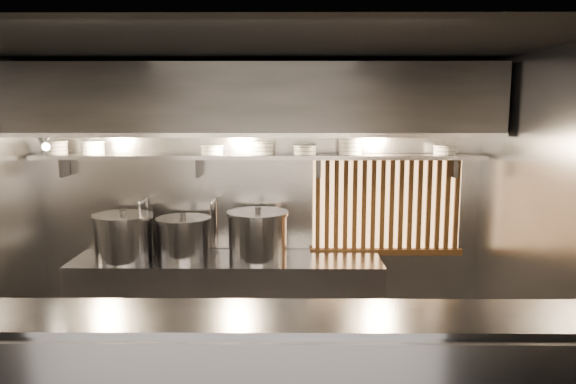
{
  "coord_description": "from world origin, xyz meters",
  "views": [
    {
      "loc": [
        0.34,
        -4.18,
        2.37
      ],
      "look_at": [
        0.3,
        0.55,
        1.65
      ],
      "focal_mm": 35.0,
      "sensor_mm": 36.0,
      "label": 1
    }
  ],
  "objects_px": {
    "stock_pot_mid": "(183,237)",
    "stock_pot_right": "(258,235)",
    "pendant_bulb": "(247,149)",
    "stock_pot_left": "(124,237)",
    "heat_lamp": "(44,140)"
  },
  "relations": [
    {
      "from": "stock_pot_left",
      "to": "pendant_bulb",
      "type": "bearing_deg",
      "value": 5.07
    },
    {
      "from": "heat_lamp",
      "to": "stock_pot_right",
      "type": "distance_m",
      "value": 2.14
    },
    {
      "from": "heat_lamp",
      "to": "stock_pot_mid",
      "type": "height_order",
      "value": "heat_lamp"
    },
    {
      "from": "stock_pot_left",
      "to": "stock_pot_right",
      "type": "bearing_deg",
      "value": 1.55
    },
    {
      "from": "stock_pot_left",
      "to": "stock_pot_right",
      "type": "relative_size",
      "value": 0.94
    },
    {
      "from": "heat_lamp",
      "to": "pendant_bulb",
      "type": "relative_size",
      "value": 1.87
    },
    {
      "from": "pendant_bulb",
      "to": "stock_pot_right",
      "type": "height_order",
      "value": "pendant_bulb"
    },
    {
      "from": "stock_pot_left",
      "to": "stock_pot_mid",
      "type": "xyz_separation_m",
      "value": [
        0.56,
        0.08,
        -0.02
      ]
    },
    {
      "from": "pendant_bulb",
      "to": "stock_pot_left",
      "type": "bearing_deg",
      "value": -174.93
    },
    {
      "from": "heat_lamp",
      "to": "stock_pot_left",
      "type": "bearing_deg",
      "value": 21.92
    },
    {
      "from": "stock_pot_left",
      "to": "stock_pot_right",
      "type": "height_order",
      "value": "stock_pot_right"
    },
    {
      "from": "heat_lamp",
      "to": "stock_pot_right",
      "type": "relative_size",
      "value": 0.49
    },
    {
      "from": "stock_pot_left",
      "to": "heat_lamp",
      "type": "bearing_deg",
      "value": -158.08
    },
    {
      "from": "heat_lamp",
      "to": "stock_pot_mid",
      "type": "bearing_deg",
      "value": 15.63
    },
    {
      "from": "stock_pot_mid",
      "to": "stock_pot_right",
      "type": "distance_m",
      "value": 0.74
    }
  ]
}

